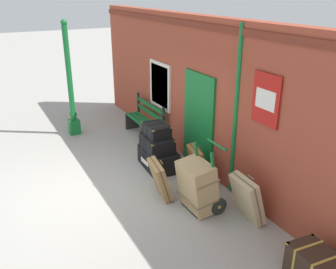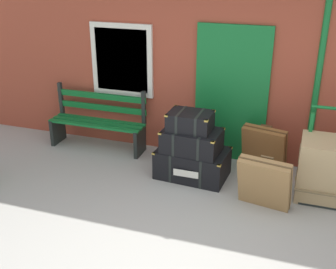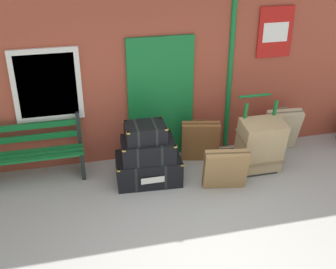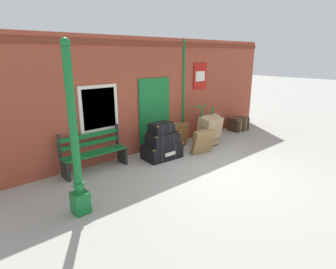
{
  "view_description": "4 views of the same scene",
  "coord_description": "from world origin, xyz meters",
  "views": [
    {
      "loc": [
        6.23,
        -1.57,
        3.69
      ],
      "look_at": [
        -0.24,
        1.86,
        0.76
      ],
      "focal_mm": 39.28,
      "sensor_mm": 36.0,
      "label": 1
    },
    {
      "loc": [
        1.1,
        -3.65,
        3.05
      ],
      "look_at": [
        -0.7,
        1.73,
        0.58
      ],
      "focal_mm": 45.27,
      "sensor_mm": 36.0,
      "label": 2
    },
    {
      "loc": [
        -1.38,
        -4.07,
        3.81
      ],
      "look_at": [
        0.05,
        1.84,
        0.69
      ],
      "focal_mm": 46.44,
      "sensor_mm": 36.0,
      "label": 3
    },
    {
      "loc": [
        -5.01,
        -3.81,
        2.74
      ],
      "look_at": [
        0.05,
        1.81,
        0.57
      ],
      "focal_mm": 29.96,
      "sensor_mm": 36.0,
      "label": 4
    }
  ],
  "objects": [
    {
      "name": "ground_plane",
      "position": [
        0.0,
        0.0,
        0.0
      ],
      "size": [
        60.0,
        60.0,
        0.0
      ],
      "primitive_type": "plane",
      "color": "#A3A099"
    },
    {
      "name": "brick_facade",
      "position": [
        -0.01,
        2.6,
        1.6
      ],
      "size": [
        10.4,
        0.35,
        3.2
      ],
      "color": "#9E422D",
      "rests_on": "ground"
    },
    {
      "name": "lamp_post",
      "position": [
        -3.19,
        0.55,
        1.14
      ],
      "size": [
        0.28,
        0.28,
        2.99
      ],
      "color": "#146B2D",
      "rests_on": "ground"
    },
    {
      "name": "platform_bench",
      "position": [
        -2.06,
        2.16,
        0.44
      ],
      "size": [
        1.6,
        0.43,
        1.01
      ],
      "color": "#146B2D",
      "rests_on": "ground"
    },
    {
      "name": "steamer_trunk_base",
      "position": [
        -0.3,
        1.67,
        0.21
      ],
      "size": [
        1.05,
        0.72,
        0.43
      ],
      "color": "black",
      "rests_on": "ground"
    },
    {
      "name": "steamer_trunk_middle",
      "position": [
        -0.31,
        1.63,
        0.58
      ],
      "size": [
        0.85,
        0.61,
        0.33
      ],
      "color": "black",
      "rests_on": "steamer_trunk_base"
    },
    {
      "name": "steamer_trunk_top",
      "position": [
        -0.34,
        1.64,
        0.87
      ],
      "size": [
        0.62,
        0.46,
        0.27
      ],
      "color": "black",
      "rests_on": "steamer_trunk_middle"
    },
    {
      "name": "porters_trolley",
      "position": [
        1.5,
        1.7,
        0.27
      ],
      "size": [
        0.71,
        0.56,
        1.21
      ],
      "color": "black",
      "rests_on": "ground"
    },
    {
      "name": "large_brown_trunk",
      "position": [
        1.5,
        1.52,
        0.47
      ],
      "size": [
        0.7,
        0.56,
        0.93
      ],
      "color": "tan",
      "rests_on": "ground"
    },
    {
      "name": "suitcase_umber",
      "position": [
        2.16,
        2.1,
        0.41
      ],
      "size": [
        0.65,
        0.46,
        0.82
      ],
      "color": "tan",
      "rests_on": "ground"
    },
    {
      "name": "suitcase_beige",
      "position": [
        0.78,
        1.15,
        0.35
      ],
      "size": [
        0.7,
        0.45,
        0.72
      ],
      "color": "olive",
      "rests_on": "ground"
    },
    {
      "name": "suitcase_oxblood",
      "position": [
        0.67,
        2.06,
        0.38
      ],
      "size": [
        0.68,
        0.45,
        0.77
      ],
      "color": "brown",
      "rests_on": "ground"
    },
    {
      "name": "corner_trunk",
      "position": [
        3.73,
        1.97,
        0.24
      ],
      "size": [
        0.73,
        0.54,
        0.49
      ],
      "color": "#332319",
      "rests_on": "ground"
    }
  ]
}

